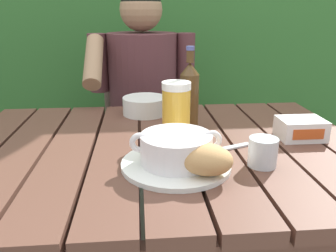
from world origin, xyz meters
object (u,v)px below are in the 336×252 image
soup_bowl (176,148)px  beer_bottle (189,95)px  chair_near_diner (144,135)px  diner_bowl (145,106)px  beer_glass (176,110)px  person_eating (143,100)px  water_glass_small (263,152)px  table_knife (221,149)px  butter_tub (301,129)px  serving_plate (176,164)px  bread_roll (205,159)px

soup_bowl → beer_bottle: size_ratio=0.86×
chair_near_diner → diner_bowl: 0.64m
soup_bowl → beer_glass: bearing=83.7°
person_eating → beer_glass: (0.09, -0.60, 0.12)m
water_glass_small → table_knife: 0.13m
person_eating → butter_tub: bearing=-54.7°
beer_bottle → butter_tub: beer_bottle is taller
serving_plate → water_glass_small: 0.21m
diner_bowl → beer_glass: bearing=-71.0°
chair_near_diner → soup_bowl: (0.06, -1.00, 0.34)m
person_eating → bread_roll: size_ratio=8.22×
chair_near_diner → butter_tub: (0.45, -0.85, 0.32)m
soup_bowl → chair_near_diner: bearing=93.7°
soup_bowl → butter_tub: soup_bowl is taller
soup_bowl → beer_bottle: beer_bottle is taller
person_eating → soup_bowl: size_ratio=5.56×
bread_roll → butter_tub: bread_roll is taller
person_eating → water_glass_small: 0.86m
beer_glass → diner_bowl: beer_glass is taller
chair_near_diner → beer_glass: size_ratio=5.84×
beer_glass → bread_roll: bearing=-82.4°
bread_roll → soup_bowl: bearing=130.6°
soup_bowl → diner_bowl: (-0.06, 0.45, -0.02)m
bread_roll → table_knife: bread_roll is taller
diner_bowl → chair_near_diner: bearing=90.0°
chair_near_diner → water_glass_small: bearing=-74.9°
soup_bowl → serving_plate: bearing=-82.9°
beer_bottle → diner_bowl: beer_bottle is taller
bread_roll → beer_bottle: (0.01, 0.35, 0.06)m
chair_near_diner → serving_plate: size_ratio=3.66×
beer_bottle → diner_bowl: size_ratio=1.62×
soup_bowl → water_glass_small: (0.21, -0.01, -0.01)m
butter_tub → diner_bowl: bearing=147.0°
beer_bottle → table_knife: (0.06, -0.19, -0.11)m
beer_bottle → diner_bowl: (-0.14, 0.17, -0.08)m
butter_tub → beer_glass: bearing=173.3°
table_knife → beer_glass: bearing=133.6°
serving_plate → water_glass_small: size_ratio=3.77×
water_glass_small → beer_glass: bearing=131.1°
chair_near_diner → butter_tub: 1.01m
serving_plate → water_glass_small: bearing=-3.9°
person_eating → butter_tub: (0.45, -0.64, 0.07)m
serving_plate → bread_roll: 0.10m
butter_tub → serving_plate: bearing=-157.8°
serving_plate → butter_tub: (0.39, 0.16, 0.02)m
chair_near_diner → bread_roll: 1.13m
beer_glass → serving_plate: bearing=-96.3°
water_glass_small → beer_bottle: bearing=115.1°
beer_bottle → table_knife: size_ratio=1.67×
chair_near_diner → beer_bottle: 0.84m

